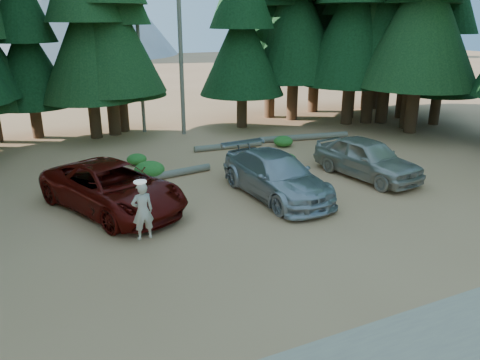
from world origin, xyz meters
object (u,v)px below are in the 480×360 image
Objects in this scene: log_left at (164,175)px; log_right at (304,137)px; log_mid at (229,146)px; silver_minivan_center at (276,175)px; frisbee_player at (143,211)px; red_pickup at (112,187)px; silver_minivan_right at (367,158)px.

log_left is 9.63m from log_right.
log_mid is (4.46, 3.28, -0.00)m from log_left.
silver_minivan_center is 5.10m from log_left.
log_left is (2.41, 6.36, -1.21)m from frisbee_player.
silver_minivan_center is at bearing -35.33° from red_pickup.
log_left is at bearing -113.38° from frisbee_player.
frisbee_player is at bearing -130.43° from log_right.
red_pickup is at bearing 166.47° from silver_minivan_right.
silver_minivan_center reaches higher than log_mid.
log_right is at bearing 2.51° from red_pickup.
log_right is (11.67, 5.74, -0.67)m from red_pickup.
frisbee_player is at bearing -159.57° from silver_minivan_center.
silver_minivan_right reaches higher than log_right.
log_left is 1.18× the size of log_mid.
log_right is at bearing 72.11° from silver_minivan_right.
silver_minivan_right is at bearing -31.30° from log_left.
log_right is (9.08, 3.20, 0.01)m from log_left.
red_pickup is 1.21× the size of silver_minivan_right.
log_left is 5.53m from log_mid.
log_mid is 0.71× the size of log_right.
red_pickup is 3.50× the size of frisbee_player.
silver_minivan_right is 1.35× the size of log_mid.
silver_minivan_right is 6.78m from log_right.
log_left is at bearing 128.00° from silver_minivan_center.
silver_minivan_center is 7.16m from log_mid.
red_pickup reaches higher than log_right.
silver_minivan_center is at bearing -56.20° from log_left.
silver_minivan_right is 10.82m from frisbee_player.
log_left is at bearing 20.80° from red_pickup.
silver_minivan_right is at bearing 0.16° from silver_minivan_center.
silver_minivan_right reaches higher than silver_minivan_center.
silver_minivan_center is 1.13× the size of silver_minivan_right.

